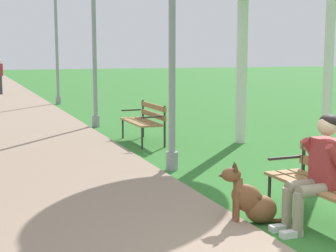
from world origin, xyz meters
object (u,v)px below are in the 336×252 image
(person_seated_on_near_bench, at_px, (319,168))
(lamp_post_far, at_px, (57,46))
(dog_brown, at_px, (252,201))
(park_bench_mid, at_px, (145,119))
(lamp_post_mid, at_px, (94,32))
(park_bench_near, at_px, (328,180))
(lamp_post_near, at_px, (172,23))

(person_seated_on_near_bench, xyz_separation_m, lamp_post_far, (-0.35, 14.94, 1.48))
(lamp_post_far, bearing_deg, dog_brown, -90.77)
(park_bench_mid, bearing_deg, lamp_post_mid, 99.65)
(park_bench_mid, xyz_separation_m, lamp_post_mid, (-0.45, 2.66, 1.91))
(park_bench_mid, height_order, lamp_post_mid, lamp_post_mid)
(park_bench_near, height_order, park_bench_mid, same)
(lamp_post_near, height_order, lamp_post_far, lamp_post_near)
(park_bench_mid, bearing_deg, person_seated_on_near_bench, -90.27)
(park_bench_near, relative_size, park_bench_mid, 1.00)
(lamp_post_mid, bearing_deg, lamp_post_far, 89.36)
(person_seated_on_near_bench, distance_m, lamp_post_mid, 8.69)
(lamp_post_near, relative_size, lamp_post_far, 1.10)
(person_seated_on_near_bench, height_order, lamp_post_mid, lamp_post_mid)
(dog_brown, bearing_deg, lamp_post_near, 86.96)
(park_bench_mid, bearing_deg, lamp_post_near, -99.24)
(park_bench_near, relative_size, lamp_post_near, 0.33)
(dog_brown, distance_m, lamp_post_near, 3.50)
(park_bench_near, distance_m, person_seated_on_near_bench, 0.29)
(park_bench_mid, xyz_separation_m, person_seated_on_near_bench, (-0.03, -5.85, 0.17))
(park_bench_near, distance_m, dog_brown, 0.86)
(park_bench_mid, distance_m, lamp_post_mid, 3.31)
(dog_brown, height_order, lamp_post_far, lamp_post_far)
(dog_brown, height_order, lamp_post_mid, lamp_post_mid)
(park_bench_near, bearing_deg, park_bench_mid, 91.79)
(person_seated_on_near_bench, bearing_deg, park_bench_near, 26.57)
(lamp_post_near, bearing_deg, dog_brown, -93.04)
(park_bench_near, xyz_separation_m, park_bench_mid, (-0.18, 5.74, 0.00))
(lamp_post_near, bearing_deg, person_seated_on_near_bench, -82.93)
(park_bench_near, xyz_separation_m, dog_brown, (-0.75, 0.33, -0.25))
(dog_brown, height_order, lamp_post_near, lamp_post_near)
(park_bench_mid, distance_m, person_seated_on_near_bench, 5.85)
(lamp_post_mid, distance_m, lamp_post_far, 6.44)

